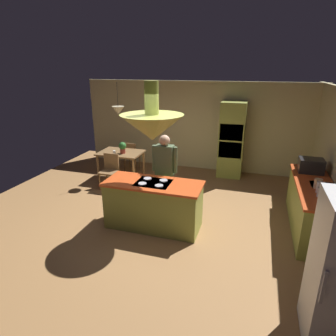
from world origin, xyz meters
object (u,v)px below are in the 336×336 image
object	(u,v)px
canister_tea	(318,184)
oven_tower	(232,140)
person_at_island	(165,169)
canister_flour	(322,193)
cup_on_table	(114,152)
dining_table	(121,156)
canister_sugar	(320,187)
microwave_on_counter	(311,166)
chair_by_back_wall	(131,155)
potted_plant_on_table	(123,147)
kitchen_island	(154,205)
chair_facing_island	(110,169)

from	to	relation	value
canister_tea	oven_tower	bearing A→B (deg)	123.38
person_at_island	canister_tea	world-z (taller)	person_at_island
oven_tower	person_at_island	world-z (taller)	oven_tower
person_at_island	canister_flour	world-z (taller)	person_at_island
cup_on_table	canister_tea	bearing A→B (deg)	-15.60
dining_table	canister_flour	distance (m)	4.92
canister_sugar	microwave_on_counter	distance (m)	1.05
chair_by_back_wall	microwave_on_counter	distance (m)	4.74
microwave_on_counter	canister_flour	bearing A→B (deg)	-90.00
oven_tower	chair_by_back_wall	world-z (taller)	oven_tower
person_at_island	potted_plant_on_table	xyz separation A→B (m)	(-1.61, 1.36, -0.02)
kitchen_island	oven_tower	xyz separation A→B (m)	(1.10, 3.24, 0.57)
potted_plant_on_table	microwave_on_counter	bearing A→B (deg)	-7.06
chair_facing_island	canister_flour	distance (m)	4.73
canister_flour	oven_tower	bearing A→B (deg)	120.11
canister_flour	microwave_on_counter	world-z (taller)	microwave_on_counter
microwave_on_counter	person_at_island	bearing A→B (deg)	-163.98
dining_table	microwave_on_counter	world-z (taller)	microwave_on_counter
canister_flour	canister_sugar	distance (m)	0.18
potted_plant_on_table	microwave_on_counter	xyz separation A→B (m)	(4.44, -0.55, 0.12)
chair_by_back_wall	canister_flour	xyz separation A→B (m)	(4.54, -2.49, 0.48)
canister_tea	chair_facing_island	bearing A→B (deg)	169.24
kitchen_island	dining_table	size ratio (longest dim) A/B	1.59
kitchen_island	canister_tea	size ratio (longest dim) A/B	10.32
person_at_island	oven_tower	bearing A→B (deg)	67.16
kitchen_island	person_at_island	xyz separation A→B (m)	(0.01, 0.66, 0.49)
canister_flour	canister_tea	xyz separation A→B (m)	(0.00, 0.36, 0.01)
canister_flour	person_at_island	bearing A→B (deg)	171.66
chair_facing_island	canister_flour	size ratio (longest dim) A/B	5.76
potted_plant_on_table	canister_sugar	distance (m)	4.71
person_at_island	cup_on_table	bearing A→B (deg)	145.41
microwave_on_counter	cup_on_table	bearing A→B (deg)	174.76
oven_tower	person_at_island	bearing A→B (deg)	-112.84
potted_plant_on_table	cup_on_table	size ratio (longest dim) A/B	3.33
kitchen_island	potted_plant_on_table	size ratio (longest dim) A/B	6.06
cup_on_table	canister_flour	bearing A→B (deg)	-19.65
potted_plant_on_table	canister_tea	world-z (taller)	canister_tea
chair_facing_island	canister_sugar	size ratio (longest dim) A/B	4.52
dining_table	canister_flour	xyz separation A→B (m)	(4.54, -1.86, 0.32)
oven_tower	kitchen_island	bearing A→B (deg)	-108.74
cup_on_table	chair_facing_island	bearing A→B (deg)	-79.22
chair_by_back_wall	canister_flour	world-z (taller)	canister_flour
cup_on_table	canister_sugar	distance (m)	4.85
chair_facing_island	canister_tea	bearing A→B (deg)	-10.76
dining_table	canister_tea	xyz separation A→B (m)	(4.54, -1.50, 0.34)
dining_table	person_at_island	xyz separation A→B (m)	(1.71, -1.44, 0.29)
potted_plant_on_table	canister_sugar	xyz separation A→B (m)	(4.44, -1.60, 0.08)
canister_flour	canister_sugar	xyz separation A→B (m)	(0.00, 0.18, 0.02)
kitchen_island	person_at_island	distance (m)	0.82
chair_by_back_wall	cup_on_table	xyz separation A→B (m)	(-0.08, -0.84, 0.30)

